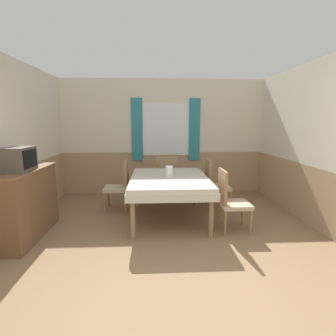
% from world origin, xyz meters
% --- Properties ---
extents(ground_plane, '(16.00, 16.00, 0.00)m').
position_xyz_m(ground_plane, '(0.00, 0.00, 0.00)').
color(ground_plane, '#846647').
extents(wall_back, '(4.99, 0.10, 2.60)m').
position_xyz_m(wall_back, '(0.00, 4.07, 1.31)').
color(wall_back, silver).
rests_on(wall_back, ground_plane).
extents(wall_left, '(0.05, 4.45, 2.60)m').
position_xyz_m(wall_left, '(-2.32, 2.02, 1.30)').
color(wall_left, silver).
rests_on(wall_left, ground_plane).
extents(wall_right, '(0.05, 4.45, 2.60)m').
position_xyz_m(wall_right, '(2.32, 2.02, 1.30)').
color(wall_right, silver).
rests_on(wall_right, ground_plane).
extents(dining_table, '(1.30, 1.74, 0.74)m').
position_xyz_m(dining_table, '(0.04, 2.27, 0.64)').
color(dining_table, beige).
rests_on(dining_table, ground_plane).
extents(chair_right_far, '(0.44, 0.44, 0.95)m').
position_xyz_m(chair_right_far, '(0.94, 2.80, 0.50)').
color(chair_right_far, '#93704C').
rests_on(chair_right_far, ground_plane).
extents(chair_head_window, '(0.44, 0.44, 0.95)m').
position_xyz_m(chair_head_window, '(0.04, 3.38, 0.50)').
color(chair_head_window, '#93704C').
rests_on(chair_head_window, ground_plane).
extents(chair_left_far, '(0.44, 0.44, 0.95)m').
position_xyz_m(chair_left_far, '(-0.85, 2.80, 0.50)').
color(chair_left_far, '#93704C').
rests_on(chair_left_far, ground_plane).
extents(chair_right_near, '(0.44, 0.44, 0.95)m').
position_xyz_m(chair_right_near, '(0.94, 1.73, 0.50)').
color(chair_right_near, '#93704C').
rests_on(chair_right_near, ground_plane).
extents(sideboard, '(0.46, 1.30, 1.00)m').
position_xyz_m(sideboard, '(-2.05, 1.66, 0.51)').
color(sideboard, brown).
rests_on(sideboard, ground_plane).
extents(tv, '(0.29, 0.46, 0.32)m').
position_xyz_m(tv, '(-2.01, 1.55, 1.16)').
color(tv, '#51473D').
rests_on(tv, sideboard).
extents(vase, '(0.14, 0.14, 0.18)m').
position_xyz_m(vase, '(0.04, 2.32, 0.83)').
color(vase, silver).
rests_on(vase, dining_table).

